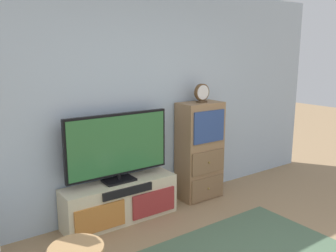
{
  "coord_description": "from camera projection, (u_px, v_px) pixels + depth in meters",
  "views": [
    {
      "loc": [
        -2.05,
        -1.22,
        1.92
      ],
      "look_at": [
        0.19,
        1.94,
        1.11
      ],
      "focal_mm": 37.74,
      "sensor_mm": 36.0,
      "label": 1
    }
  ],
  "objects": [
    {
      "name": "back_wall",
      "position": [
        130.0,
        101.0,
        4.22
      ],
      "size": [
        6.4,
        0.12,
        2.7
      ],
      "primitive_type": "cube",
      "color": "#A8BCD1",
      "rests_on": "ground_plane"
    },
    {
      "name": "media_console",
      "position": [
        121.0,
        201.0,
        4.06
      ],
      "size": [
        1.35,
        0.38,
        0.48
      ],
      "color": "beige",
      "rests_on": "ground_plane"
    },
    {
      "name": "television",
      "position": [
        118.0,
        146.0,
        3.95
      ],
      "size": [
        1.24,
        0.22,
        0.79
      ],
      "color": "black",
      "rests_on": "media_console"
    },
    {
      "name": "side_cabinet",
      "position": [
        200.0,
        151.0,
        4.66
      ],
      "size": [
        0.58,
        0.38,
        1.29
      ],
      "color": "#93704C",
      "rests_on": "ground_plane"
    },
    {
      "name": "desk_clock",
      "position": [
        202.0,
        93.0,
        4.5
      ],
      "size": [
        0.22,
        0.08,
        0.24
      ],
      "color": "#4C3823",
      "rests_on": "side_cabinet"
    }
  ]
}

